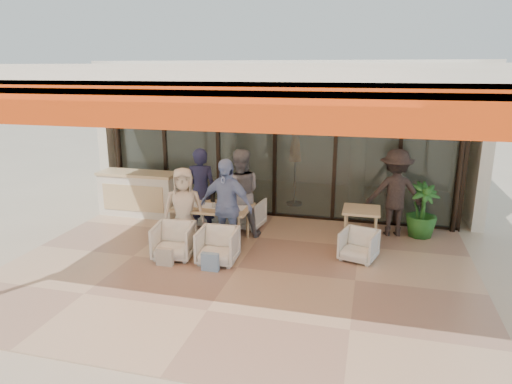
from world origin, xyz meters
The scene contains 21 objects.
ground centered at (0.00, 0.00, 0.00)m, with size 70.00×70.00×0.00m, color #C6B293.
terrace_floor centered at (0.00, 0.00, 0.01)m, with size 8.00×6.00×0.01m, color tan.
terrace_structure centered at (0.00, -0.26, 3.25)m, with size 8.00×6.00×3.40m.
glass_storefront centered at (0.00, 3.00, 1.60)m, with size 8.08×0.10×3.20m.
interior_block centered at (0.01, 5.31, 2.23)m, with size 9.05×3.62×3.52m.
host_counter centered at (-3.09, 2.30, 0.53)m, with size 1.85×0.65×1.04m.
dining_table centered at (-0.84, 1.12, 0.69)m, with size 1.50×0.90×0.93m.
chair_far_left centered at (-1.25, 2.07, 0.37)m, with size 0.71×0.67×0.73m, color white.
chair_far_right centered at (-0.41, 2.07, 0.36)m, with size 0.69×0.65×0.71m, color white.
chair_near_left centered at (-1.25, 0.17, 0.36)m, with size 0.69×0.65×0.71m, color white.
chair_near_right centered at (-0.41, 0.17, 0.35)m, with size 0.68×0.63×0.70m, color white.
diner_navy centered at (-1.25, 1.57, 0.90)m, with size 0.66×0.43×1.81m, color #1A1C3B.
diner_grey centered at (-0.41, 1.57, 0.91)m, with size 0.88×0.69×1.82m, color slate.
diner_cream centered at (-1.25, 0.67, 0.79)m, with size 0.77×0.50×1.58m, color beige.
diner_periwinkle centered at (-0.41, 0.67, 0.90)m, with size 1.05×0.44×1.80m, color #7A93CC.
tote_bag_cream centered at (-1.25, -0.23, 0.17)m, with size 0.30×0.10×0.34m, color silver.
tote_bag_blue centered at (-0.41, -0.23, 0.17)m, with size 0.30×0.10×0.34m, color #99BFD8.
side_table centered at (2.01, 1.65, 0.64)m, with size 0.70×0.70×0.74m.
side_chair centered at (2.01, 0.90, 0.31)m, with size 0.60×0.57×0.62m, color white.
standing_woman centered at (2.63, 2.39, 0.91)m, with size 1.17×0.67×1.81m, color black.
potted_palm centered at (3.18, 2.41, 0.57)m, with size 0.64×0.64×1.14m, color #1E5919.
Camera 1 is at (2.13, -6.96, 3.36)m, focal length 32.00 mm.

